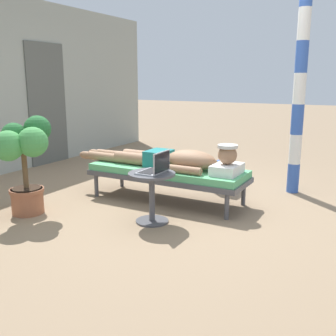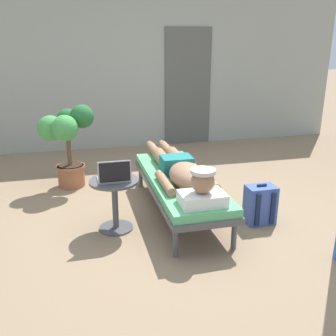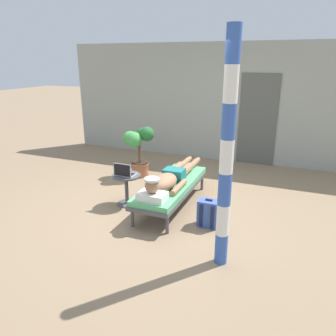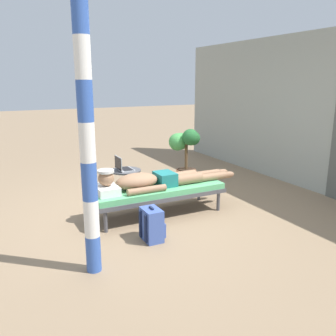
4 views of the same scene
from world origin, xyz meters
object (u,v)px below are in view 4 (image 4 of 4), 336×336
at_px(backpack, 152,225).
at_px(potted_plant, 185,150).
at_px(person_reclining, 152,180).
at_px(laptop, 122,167).
at_px(porch_post, 87,142).
at_px(side_table, 126,180).
at_px(lounge_chair, 158,191).

distance_m(backpack, potted_plant, 2.48).
bearing_deg(person_reclining, laptop, -165.37).
relative_size(potted_plant, porch_post, 0.40).
bearing_deg(laptop, porch_post, -28.04).
relative_size(side_table, porch_post, 0.20).
height_order(person_reclining, backpack, person_reclining).
bearing_deg(side_table, potted_plant, 108.55).
bearing_deg(lounge_chair, potted_plant, 136.68).
height_order(lounge_chair, person_reclining, person_reclining).
distance_m(laptop, potted_plant, 1.43).
distance_m(person_reclining, backpack, 0.88).
height_order(person_reclining, laptop, laptop).
bearing_deg(backpack, lounge_chair, 150.00).
distance_m(side_table, laptop, 0.23).
height_order(laptop, porch_post, porch_post).
height_order(laptop, backpack, laptop).
relative_size(backpack, porch_post, 0.16).
bearing_deg(porch_post, laptop, 151.96).
bearing_deg(backpack, porch_post, -65.33).
height_order(lounge_chair, laptop, laptop).
xyz_separation_m(backpack, porch_post, (0.38, -0.82, 1.13)).
distance_m(potted_plant, porch_post, 3.34).
distance_m(person_reclining, laptop, 0.74).
distance_m(laptop, porch_post, 2.21).
height_order(person_reclining, potted_plant, potted_plant).
height_order(side_table, porch_post, porch_post).
relative_size(laptop, porch_post, 0.12).
height_order(lounge_chair, porch_post, porch_post).
distance_m(person_reclining, porch_post, 1.81).
bearing_deg(laptop, person_reclining, 14.63).
bearing_deg(potted_plant, backpack, -38.65).
bearing_deg(potted_plant, person_reclining, -45.43).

